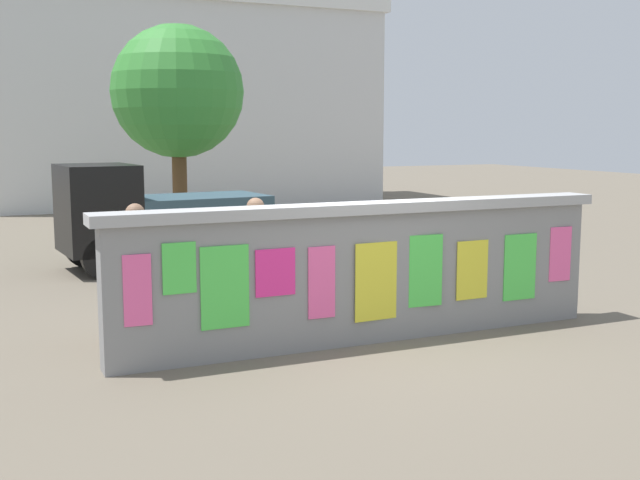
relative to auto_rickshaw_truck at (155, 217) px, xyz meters
The scene contains 10 objects.
ground 2.49m from the auto_rickshaw_truck, 61.00° to the left, with size 60.00×60.00×0.00m, color #6B6051.
poster_wall 6.08m from the auto_rickshaw_truck, 79.32° to the right, with size 6.23×0.42×1.62m.
auto_rickshaw_truck is the anchor object (origin of this frame).
motorcycle 3.62m from the auto_rickshaw_truck, 74.87° to the right, with size 1.90×0.56×0.87m.
bicycle_near 4.20m from the auto_rickshaw_truck, 41.15° to the right, with size 1.71×0.44×0.95m.
bicycle_far 5.64m from the auto_rickshaw_truck, 57.94° to the right, with size 1.65×0.61×0.95m.
person_walking 4.85m from the auto_rickshaw_truck, 88.01° to the right, with size 0.46×0.46×1.62m.
person_bystander 5.16m from the auto_rickshaw_truck, 104.80° to the right, with size 0.47×0.47×1.62m.
tree_roadside 4.38m from the auto_rickshaw_truck, 68.63° to the left, with size 2.91×2.91×4.73m.
building_background 13.09m from the auto_rickshaw_truck, 72.95° to the left, with size 13.20×4.60×6.84m.
Camera 1 is at (-4.19, -7.92, 2.44)m, focal length 44.29 mm.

